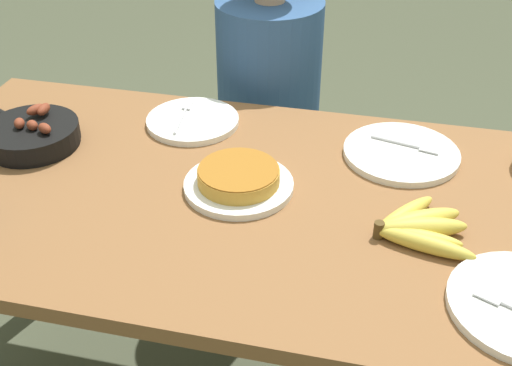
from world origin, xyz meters
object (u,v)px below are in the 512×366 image
(frittata_plate_center, at_px, (239,180))
(empty_plate_mid_edge, at_px, (193,121))
(empty_plate_far_right, at_px, (401,153))
(person_figure, at_px, (268,145))
(banana_bunch, at_px, (417,228))
(skillet, at_px, (31,134))

(frittata_plate_center, xyz_separation_m, empty_plate_mid_edge, (-0.18, 0.25, -0.01))
(empty_plate_far_right, height_order, empty_plate_mid_edge, same)
(frittata_plate_center, relative_size, person_figure, 0.20)
(banana_bunch, xyz_separation_m, empty_plate_far_right, (-0.04, 0.29, -0.01))
(banana_bunch, xyz_separation_m, skillet, (-0.90, 0.15, 0.01))
(frittata_plate_center, xyz_separation_m, person_figure, (-0.06, 0.60, -0.27))
(banana_bunch, relative_size, person_figure, 0.17)
(banana_bunch, bearing_deg, frittata_plate_center, 168.20)
(banana_bunch, relative_size, empty_plate_far_right, 0.76)
(banana_bunch, bearing_deg, empty_plate_far_right, 98.01)
(banana_bunch, relative_size, frittata_plate_center, 0.86)
(empty_plate_far_right, bearing_deg, person_figure, 135.54)
(empty_plate_mid_edge, relative_size, person_figure, 0.19)
(skillet, bearing_deg, empty_plate_mid_edge, -125.48)
(person_figure, bearing_deg, empty_plate_mid_edge, -109.17)
(skillet, xyz_separation_m, frittata_plate_center, (0.53, -0.07, -0.01))
(skillet, xyz_separation_m, empty_plate_far_right, (0.86, 0.14, -0.02))
(banana_bunch, height_order, frittata_plate_center, frittata_plate_center)
(banana_bunch, bearing_deg, empty_plate_mid_edge, 149.52)
(frittata_plate_center, height_order, person_figure, person_figure)
(skillet, height_order, frittata_plate_center, skillet)
(empty_plate_mid_edge, distance_m, person_figure, 0.45)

